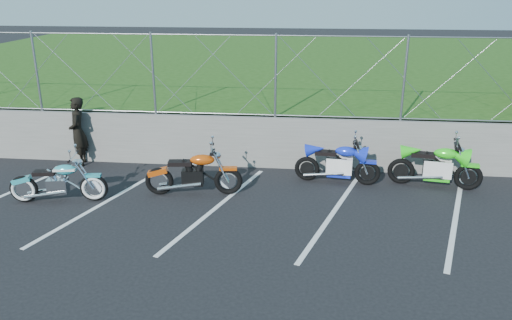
# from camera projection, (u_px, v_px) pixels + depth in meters

# --- Properties ---
(ground) EXTENTS (90.00, 90.00, 0.00)m
(ground) POSITION_uv_depth(u_px,v_px,m) (209.00, 228.00, 9.47)
(ground) COLOR black
(ground) RESTS_ON ground
(retaining_wall) EXTENTS (30.00, 0.22, 1.30)m
(retaining_wall) POSITION_uv_depth(u_px,v_px,m) (235.00, 141.00, 12.53)
(retaining_wall) COLOR #61625D
(retaining_wall) RESTS_ON ground
(grass_field) EXTENTS (30.00, 20.00, 1.30)m
(grass_field) POSITION_uv_depth(u_px,v_px,m) (268.00, 74.00, 21.90)
(grass_field) COLOR #204512
(grass_field) RESTS_ON ground
(chain_link_fence) EXTENTS (28.00, 0.03, 2.00)m
(chain_link_fence) POSITION_uv_depth(u_px,v_px,m) (234.00, 76.00, 11.98)
(chain_link_fence) COLOR gray
(chain_link_fence) RESTS_ON retaining_wall
(parking_lines) EXTENTS (18.29, 4.31, 0.01)m
(parking_lines) POSITION_uv_depth(u_px,v_px,m) (275.00, 209.00, 10.28)
(parking_lines) COLOR silver
(parking_lines) RESTS_ON ground
(cruiser_turquoise) EXTENTS (2.04, 0.64, 1.02)m
(cruiser_turquoise) POSITION_uv_depth(u_px,v_px,m) (60.00, 183.00, 10.51)
(cruiser_turquoise) COLOR black
(cruiser_turquoise) RESTS_ON ground
(naked_orange) EXTENTS (2.13, 0.72, 1.06)m
(naked_orange) POSITION_uv_depth(u_px,v_px,m) (195.00, 175.00, 10.85)
(naked_orange) COLOR black
(naked_orange) RESTS_ON ground
(sportbike_green) EXTENTS (2.05, 0.73, 1.07)m
(sportbike_green) POSITION_uv_depth(u_px,v_px,m) (436.00, 168.00, 11.25)
(sportbike_green) COLOR black
(sportbike_green) RESTS_ON ground
(sportbike_blue) EXTENTS (1.97, 0.70, 1.02)m
(sportbike_blue) POSITION_uv_depth(u_px,v_px,m) (338.00, 165.00, 11.50)
(sportbike_blue) COLOR black
(sportbike_blue) RESTS_ON ground
(person_standing) EXTENTS (0.59, 0.74, 1.75)m
(person_standing) POSITION_uv_depth(u_px,v_px,m) (78.00, 132.00, 12.52)
(person_standing) COLOR black
(person_standing) RESTS_ON ground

